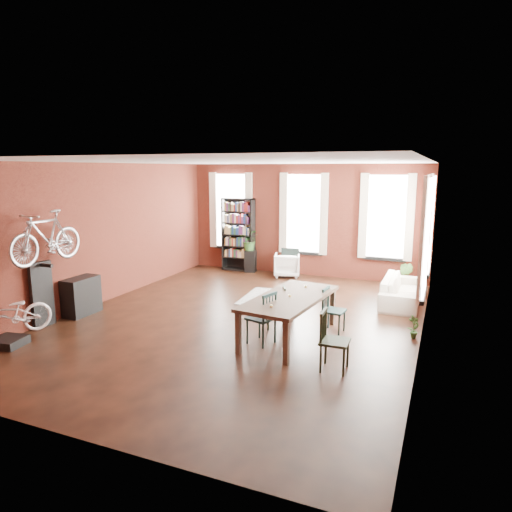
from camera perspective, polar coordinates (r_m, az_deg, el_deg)
The scene contains 19 objects.
room at distance 9.45m, azimuth 0.73°, elevation 5.22°, with size 9.00×9.04×3.22m.
dining_table at distance 8.42m, azimuth 4.21°, elevation -7.66°, with size 1.05×2.32×0.79m, color #4B392D.
dining_chair_a at distance 8.14m, azimuth 0.66°, elevation -7.72°, with size 0.44×0.44×0.95m, color #193837.
dining_chair_b at distance 8.93m, azimuth 2.50°, elevation -6.44°, with size 0.38×0.38×0.82m, color black.
dining_chair_c at distance 7.21m, azimuth 9.82°, elevation -10.45°, with size 0.43×0.43×0.94m, color black.
dining_chair_d at distance 8.81m, azimuth 9.71°, elevation -6.74°, with size 0.39×0.39×0.85m, color #173331.
bookshelf at distance 13.82m, azimuth -2.22°, elevation 2.69°, with size 1.00×0.32×2.20m, color black.
white_armchair at distance 13.16m, azimuth 3.90°, elevation -0.99°, with size 0.71×0.67×0.73m, color white.
cream_sofa at distance 11.06m, azimuth 17.80°, elevation -3.57°, with size 2.08×0.61×0.81m, color beige.
striped_rug at distance 11.08m, azimuth 1.14°, elevation -5.16°, with size 1.00×1.60×0.01m, color black.
bike_trainer at distance 9.24m, azimuth -28.54°, elevation -9.41°, with size 0.51×0.51×0.15m, color black.
bike_wall_rack at distance 9.85m, azimuth -25.19°, elevation -4.40°, with size 0.16×0.60×1.30m, color black.
console_table at distance 10.43m, azimuth -20.98°, elevation -4.69°, with size 0.40×0.80×0.80m, color black.
plant_stand at distance 13.72m, azimuth -0.69°, elevation -0.64°, with size 0.33×0.33×0.65m, color black.
plant_by_sofa at distance 12.20m, azimuth 17.97°, elevation -3.41°, with size 0.41×0.75×0.33m, color #345D25.
plant_small at distance 8.97m, azimuth 19.07°, elevation -9.23°, with size 0.23×0.43×0.16m, color #2F6126.
bicycle_floor at distance 9.00m, azimuth -28.90°, elevation -4.31°, with size 0.54×0.81×1.55m, color silver.
bicycle_hung at distance 9.41m, azimuth -24.89°, elevation 4.16°, with size 0.47×1.00×1.66m, color #A5A8AD.
plant_on_stand at distance 13.63m, azimuth -0.76°, elevation 1.73°, with size 0.57×0.64×0.50m, color #316126.
Camera 1 is at (3.77, -8.11, 3.07)m, focal length 32.00 mm.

